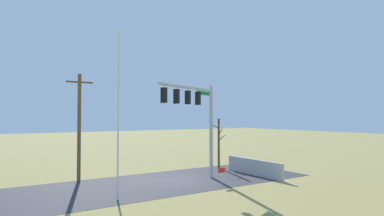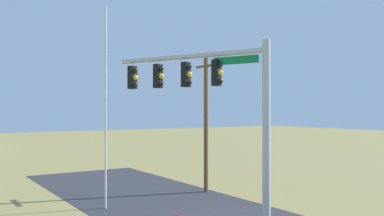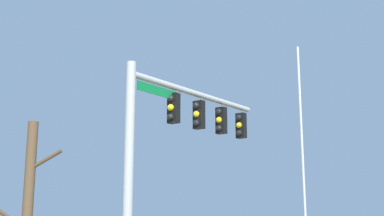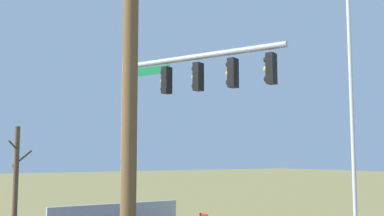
# 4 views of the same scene
# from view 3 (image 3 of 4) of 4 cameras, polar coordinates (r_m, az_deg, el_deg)

# --- Properties ---
(signal_mast) EXTENTS (6.12, 2.90, 7.12)m
(signal_mast) POSITION_cam_3_polar(r_m,az_deg,el_deg) (15.73, -1.87, -3.46)
(signal_mast) COLOR #B2B5BA
(signal_mast) RESTS_ON ground_plane
(flagpole) EXTENTS (0.10, 0.10, 9.70)m
(flagpole) POSITION_cam_3_polar(r_m,az_deg,el_deg) (20.68, 12.55, -6.00)
(flagpole) COLOR silver
(flagpole) RESTS_ON ground_plane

